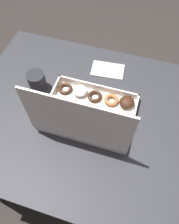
# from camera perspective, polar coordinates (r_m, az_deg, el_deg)

# --- Properties ---
(ground_plane) EXTENTS (8.00, 8.00, 0.00)m
(ground_plane) POSITION_cam_1_polar(r_m,az_deg,el_deg) (1.64, -0.42, -14.04)
(ground_plane) COLOR #2D2826
(dining_table) EXTENTS (1.09, 0.85, 0.74)m
(dining_table) POSITION_cam_1_polar(r_m,az_deg,el_deg) (1.05, -0.64, -3.60)
(dining_table) COLOR #2D2D33
(dining_table) RESTS_ON ground_plane
(donut_box) EXTENTS (0.39, 0.29, 0.30)m
(donut_box) POSITION_cam_1_polar(r_m,az_deg,el_deg) (0.90, -0.83, -0.51)
(donut_box) COLOR silver
(donut_box) RESTS_ON dining_table
(coffee_mug) EXTENTS (0.08, 0.08, 0.09)m
(coffee_mug) POSITION_cam_1_polar(r_m,az_deg,el_deg) (1.04, -13.58, 7.92)
(coffee_mug) COLOR #232328
(coffee_mug) RESTS_ON dining_table
(paper_napkin) EXTENTS (0.17, 0.11, 0.01)m
(paper_napkin) POSITION_cam_1_polar(r_m,az_deg,el_deg) (1.12, 4.77, 10.88)
(paper_napkin) COLOR silver
(paper_napkin) RESTS_ON dining_table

